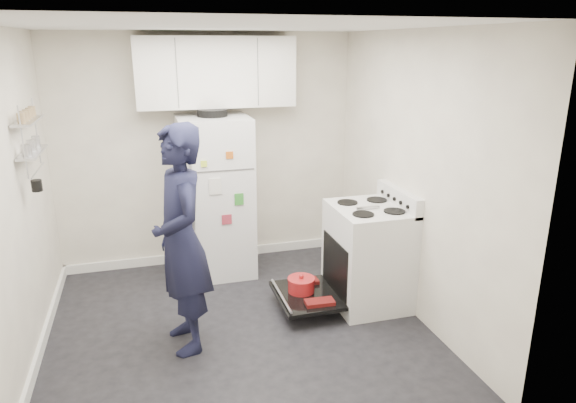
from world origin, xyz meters
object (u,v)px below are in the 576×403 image
object	(u,v)px
electric_range	(367,256)
person	(181,240)
open_oven_door	(305,291)
refrigerator	(216,196)

from	to	relation	value
electric_range	person	distance (m)	1.78
open_oven_door	refrigerator	xyz separation A→B (m)	(-0.64, 1.08, 0.67)
open_oven_door	person	distance (m)	1.36
electric_range	refrigerator	bearing A→B (deg)	138.45
person	refrigerator	bearing A→B (deg)	151.70
person	open_oven_door	bearing A→B (deg)	94.99
refrigerator	person	xyz separation A→B (m)	(-0.47, -1.36, 0.07)
electric_range	person	bearing A→B (deg)	-171.28
electric_range	open_oven_door	xyz separation A→B (m)	(-0.60, 0.02, -0.29)
open_oven_door	electric_range	bearing A→B (deg)	-2.04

